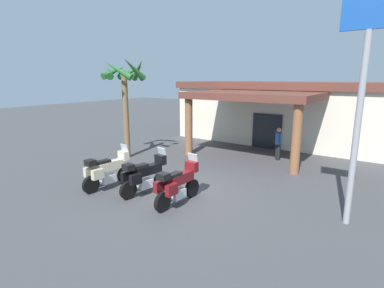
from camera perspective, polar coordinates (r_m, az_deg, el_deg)
ground_plane at (r=11.36m, az=-2.77°, el=-9.28°), size 80.00×80.00×0.00m
motel_building at (r=20.81m, az=16.65°, el=5.99°), size 13.82×9.91×3.95m
motorcycle_cream at (r=12.08m, az=-15.80°, el=-4.91°), size 0.74×2.21×1.61m
motorcycle_black at (r=11.22m, az=-9.00°, el=-5.93°), size 0.81×2.21×1.61m
motorcycle_maroon at (r=10.18m, az=-2.78°, el=-7.73°), size 0.72×2.21×1.61m
pedestrian at (r=16.14m, az=16.11°, el=0.48°), size 0.43×0.37×1.71m
palm_tree_roadside at (r=16.12m, az=-12.75°, el=11.39°), size 2.26×2.38×5.26m
roadside_sign at (r=9.36m, az=29.95°, el=11.96°), size 1.40×0.18×6.54m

